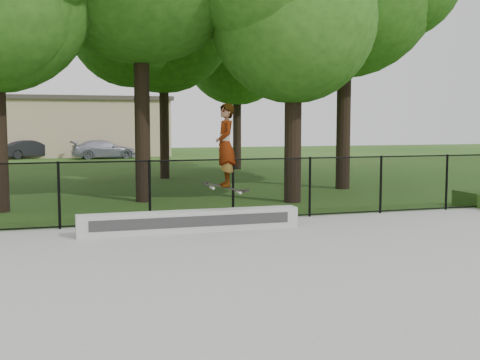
# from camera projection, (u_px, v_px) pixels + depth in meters

# --- Properties ---
(ground) EXTENTS (100.00, 100.00, 0.00)m
(ground) POSITION_uv_depth(u_px,v_px,m) (347.00, 286.00, 8.86)
(ground) COLOR #224C15
(ground) RESTS_ON ground
(concrete_slab) EXTENTS (14.00, 12.00, 0.06)m
(concrete_slab) POSITION_uv_depth(u_px,v_px,m) (347.00, 284.00, 8.86)
(concrete_slab) COLOR gray
(concrete_slab) RESTS_ON ground
(grind_ledge) EXTENTS (4.79, 0.40, 0.46)m
(grind_ledge) POSITION_uv_depth(u_px,v_px,m) (191.00, 221.00, 12.92)
(grind_ledge) COLOR #B7B7B1
(grind_ledge) RESTS_ON concrete_slab
(car_b) EXTENTS (3.67, 2.63, 1.25)m
(car_b) POSITION_uv_depth(u_px,v_px,m) (30.00, 149.00, 40.70)
(car_b) COLOR black
(car_b) RESTS_ON ground
(car_c) EXTENTS (4.12, 2.23, 1.24)m
(car_c) POSITION_uv_depth(u_px,v_px,m) (104.00, 149.00, 40.53)
(car_c) COLOR gray
(car_c) RESTS_ON ground
(skater_airborne) EXTENTS (0.82, 0.67, 1.96)m
(skater_airborne) POSITION_uv_depth(u_px,v_px,m) (225.00, 147.00, 12.78)
(skater_airborne) COLOR black
(skater_airborne) RESTS_ON ground
(chainlink_fence) EXTENTS (16.06, 0.06, 1.50)m
(chainlink_fence) POSITION_uv_depth(u_px,v_px,m) (233.00, 189.00, 14.40)
(chainlink_fence) COLOR black
(chainlink_fence) RESTS_ON concrete_slab
(tree_row) EXTENTS (20.56, 18.17, 10.99)m
(tree_row) POSITION_uv_depth(u_px,v_px,m) (176.00, 2.00, 21.21)
(tree_row) COLOR black
(tree_row) RESTS_ON ground
(distant_building) EXTENTS (12.40, 6.40, 4.30)m
(distant_building) POSITION_uv_depth(u_px,v_px,m) (83.00, 126.00, 44.20)
(distant_building) COLOR tan
(distant_building) RESTS_ON ground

